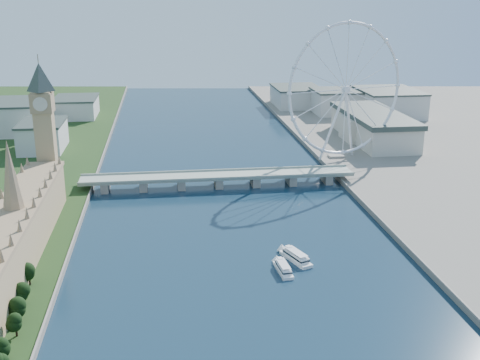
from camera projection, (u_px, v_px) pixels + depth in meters
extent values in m
cube|color=tan|center=(17.00, 235.00, 344.25)|extent=(24.00, 200.00, 28.00)
cone|color=#937A59|center=(10.00, 175.00, 333.65)|extent=(12.00, 12.00, 40.00)
cube|color=tan|center=(46.00, 146.00, 438.95)|extent=(13.00, 13.00, 80.00)
cube|color=#937A59|center=(42.00, 102.00, 429.53)|extent=(15.00, 15.00, 14.00)
pyramid|color=#2D3833|center=(38.00, 63.00, 421.29)|extent=(20.02, 20.02, 20.00)
cube|color=gray|center=(218.00, 176.00, 485.66)|extent=(220.00, 22.00, 2.00)
cube|color=gray|center=(105.00, 186.00, 476.02)|extent=(6.00, 20.00, 7.50)
cube|color=gray|center=(144.00, 184.00, 479.70)|extent=(6.00, 20.00, 7.50)
cube|color=gray|center=(181.00, 183.00, 483.38)|extent=(6.00, 20.00, 7.50)
cube|color=gray|center=(218.00, 182.00, 487.06)|extent=(6.00, 20.00, 7.50)
cube|color=gray|center=(255.00, 180.00, 490.74)|extent=(6.00, 20.00, 7.50)
cube|color=gray|center=(291.00, 179.00, 494.42)|extent=(6.00, 20.00, 7.50)
cube|color=gray|center=(326.00, 177.00, 498.10)|extent=(6.00, 20.00, 7.50)
torus|color=silver|center=(346.00, 89.00, 534.99)|extent=(113.60, 39.12, 118.60)
cylinder|color=silver|center=(346.00, 89.00, 534.99)|extent=(7.25, 6.61, 6.00)
cube|color=gray|center=(336.00, 156.00, 562.94)|extent=(14.00, 10.00, 2.00)
cube|color=beige|center=(43.00, 137.00, 587.04)|extent=(40.00, 60.00, 26.00)
cube|color=beige|center=(20.00, 117.00, 666.55)|extent=(60.00, 80.00, 32.00)
cube|color=beige|center=(76.00, 108.00, 749.97)|extent=(50.00, 70.00, 22.00)
cube|color=beige|center=(337.00, 102.00, 770.61)|extent=(60.00, 60.00, 28.00)
cube|color=beige|center=(388.00, 103.00, 758.72)|extent=(70.00, 90.00, 30.00)
cube|color=beige|center=(297.00, 97.00, 823.16)|extent=(60.00, 80.00, 24.00)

